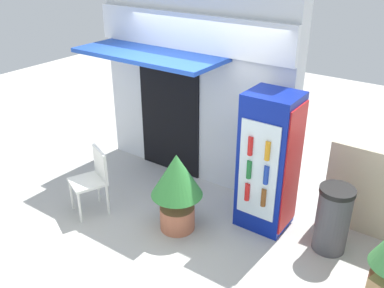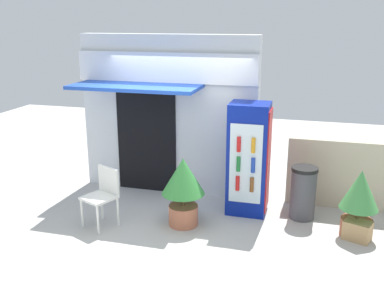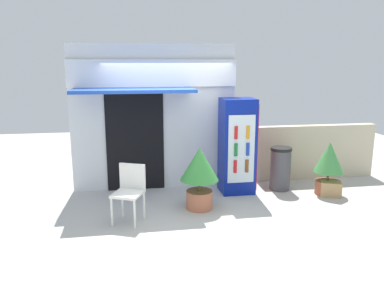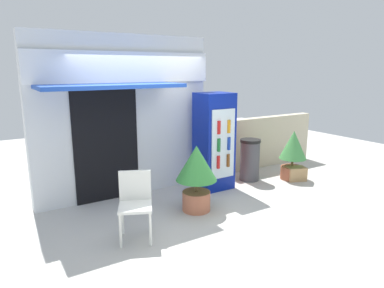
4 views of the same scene
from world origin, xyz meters
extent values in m
plane|color=beige|center=(0.00, 0.00, 0.00)|extent=(16.00, 16.00, 0.00)
cube|color=silver|center=(-0.27, 1.41, 1.43)|extent=(3.24, 0.30, 2.86)
cube|color=white|center=(-0.27, 1.22, 2.31)|extent=(3.24, 0.08, 0.52)
cube|color=#1E47B2|center=(-0.66, 0.81, 2.02)|extent=(2.19, 0.90, 0.06)
cube|color=black|center=(-0.66, 1.25, 0.98)|extent=(1.13, 0.03, 1.97)
cube|color=navy|center=(1.29, 0.79, 0.92)|extent=(0.64, 0.56, 1.84)
cube|color=silver|center=(1.29, 0.50, 0.92)|extent=(0.51, 0.02, 1.29)
cube|color=red|center=(1.61, 0.79, 0.92)|extent=(0.02, 0.50, 1.66)
cylinder|color=red|center=(1.17, 0.48, 0.60)|extent=(0.06, 0.06, 0.24)
cylinder|color=brown|center=(1.40, 0.48, 0.60)|extent=(0.06, 0.06, 0.24)
cylinder|color=#196B2D|center=(1.18, 0.48, 0.92)|extent=(0.06, 0.06, 0.24)
cylinder|color=#1938A5|center=(1.41, 0.48, 0.92)|extent=(0.06, 0.06, 0.24)
cylinder|color=red|center=(1.17, 0.48, 1.25)|extent=(0.06, 0.06, 0.24)
cylinder|color=orange|center=(1.40, 0.48, 1.25)|extent=(0.06, 0.06, 0.24)
cylinder|color=white|center=(-1.08, -0.48, 0.23)|extent=(0.04, 0.04, 0.46)
cylinder|color=white|center=(-0.73, -0.64, 0.23)|extent=(0.04, 0.04, 0.46)
cylinder|color=white|center=(-0.92, -0.12, 0.23)|extent=(0.04, 0.04, 0.46)
cylinder|color=white|center=(-0.57, -0.28, 0.23)|extent=(0.04, 0.04, 0.46)
cube|color=white|center=(-0.82, -0.38, 0.48)|extent=(0.58, 0.59, 0.04)
cube|color=white|center=(-0.74, -0.20, 0.71)|extent=(0.42, 0.21, 0.42)
cylinder|color=#BC6B4C|center=(0.40, 0.02, 0.16)|extent=(0.46, 0.46, 0.32)
cylinder|color=brown|center=(0.40, 0.02, 0.42)|extent=(0.05, 0.05, 0.20)
cone|color=#388C3D|center=(0.40, 0.02, 0.81)|extent=(0.67, 0.67, 0.57)
cylinder|color=#995138|center=(2.99, 0.35, 0.14)|extent=(0.46, 0.46, 0.27)
cylinder|color=brown|center=(2.99, 0.35, 0.36)|extent=(0.05, 0.05, 0.17)
cone|color=#47994C|center=(2.99, 0.35, 0.74)|extent=(0.56, 0.56, 0.59)
cylinder|color=#47474C|center=(2.19, 0.77, 0.40)|extent=(0.40, 0.40, 0.81)
cylinder|color=black|center=(2.19, 0.77, 0.84)|extent=(0.42, 0.42, 0.06)
cube|color=beige|center=(3.24, 1.41, 0.59)|extent=(2.70, 0.21, 1.18)
cube|color=tan|center=(3.00, 0.24, 0.14)|extent=(0.45, 0.38, 0.28)
camera|label=1|loc=(3.20, -3.61, 3.46)|focal=39.46mm
camera|label=2|loc=(2.21, -6.01, 3.13)|focal=41.07mm
camera|label=3|loc=(-0.75, -6.17, 2.52)|focal=35.60mm
camera|label=4|loc=(-2.42, -4.42, 2.29)|focal=31.96mm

